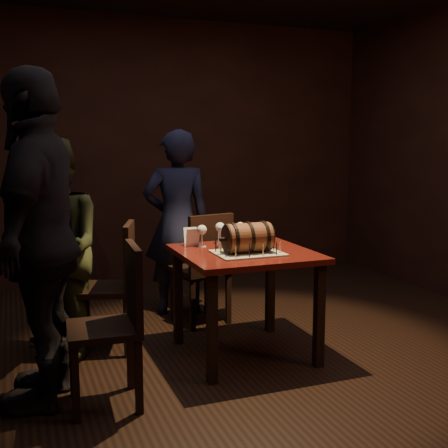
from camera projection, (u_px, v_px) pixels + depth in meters
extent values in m
plane|color=black|center=(237.00, 358.00, 3.93)|extent=(5.00, 5.00, 0.00)
cube|color=black|center=(151.00, 151.00, 6.04)|extent=(5.00, 0.04, 2.80)
cube|color=#480F0C|center=(245.00, 254.00, 3.91)|extent=(0.90, 0.90, 0.04)
cube|color=black|center=(212.00, 329.00, 3.48)|extent=(0.06, 0.06, 0.71)
cube|color=black|center=(319.00, 315.00, 3.74)|extent=(0.06, 0.06, 0.71)
cube|color=black|center=(178.00, 297.00, 4.18)|extent=(0.06, 0.06, 0.71)
cube|color=black|center=(270.00, 288.00, 4.45)|extent=(0.06, 0.06, 0.71)
cube|color=#AFA78D|center=(248.00, 253.00, 3.80)|extent=(0.45, 0.35, 0.01)
cylinder|color=brown|center=(248.00, 238.00, 3.79)|extent=(0.30, 0.20, 0.20)
cylinder|color=black|center=(232.00, 239.00, 3.75)|extent=(0.02, 0.22, 0.22)
cylinder|color=black|center=(248.00, 238.00, 3.79)|extent=(0.02, 0.22, 0.22)
cylinder|color=black|center=(263.00, 237.00, 3.83)|extent=(0.02, 0.22, 0.22)
cylinder|color=black|center=(226.00, 239.00, 3.73)|extent=(0.01, 0.19, 0.19)
cylinder|color=black|center=(269.00, 236.00, 3.84)|extent=(0.01, 0.19, 0.19)
cylinder|color=black|center=(224.00, 239.00, 3.73)|extent=(0.04, 0.02, 0.02)
sphere|color=black|center=(221.00, 239.00, 3.72)|extent=(0.03, 0.03, 0.03)
cylinder|color=#DFCE85|center=(236.00, 252.00, 3.61)|extent=(0.01, 0.01, 0.08)
cylinder|color=black|center=(236.00, 245.00, 3.60)|extent=(0.00, 0.00, 0.01)
cylinder|color=black|center=(250.00, 251.00, 3.64)|extent=(0.01, 0.01, 0.08)
cylinder|color=black|center=(250.00, 244.00, 3.64)|extent=(0.00, 0.00, 0.01)
cylinder|color=#DFCE85|center=(263.00, 250.00, 3.68)|extent=(0.01, 0.01, 0.08)
cylinder|color=black|center=(263.00, 243.00, 3.67)|extent=(0.00, 0.00, 0.01)
cylinder|color=black|center=(276.00, 249.00, 3.71)|extent=(0.01, 0.01, 0.08)
cylinder|color=black|center=(277.00, 242.00, 3.71)|extent=(0.00, 0.00, 0.01)
cylinder|color=#DFCE85|center=(280.00, 247.00, 3.77)|extent=(0.01, 0.01, 0.08)
cylinder|color=black|center=(280.00, 240.00, 3.77)|extent=(0.00, 0.00, 0.01)
cylinder|color=black|center=(274.00, 245.00, 3.86)|extent=(0.01, 0.01, 0.08)
cylinder|color=black|center=(274.00, 238.00, 3.86)|extent=(0.00, 0.00, 0.01)
cylinder|color=#DFCE85|center=(268.00, 242.00, 3.95)|extent=(0.01, 0.01, 0.08)
cylinder|color=black|center=(268.00, 236.00, 3.95)|extent=(0.00, 0.00, 0.01)
cylinder|color=black|center=(259.00, 241.00, 3.98)|extent=(0.01, 0.01, 0.08)
cylinder|color=black|center=(259.00, 235.00, 3.98)|extent=(0.00, 0.00, 0.01)
cylinder|color=#DFCE85|center=(246.00, 242.00, 3.95)|extent=(0.01, 0.01, 0.08)
cylinder|color=black|center=(246.00, 236.00, 3.94)|extent=(0.00, 0.00, 0.01)
cylinder|color=black|center=(233.00, 243.00, 3.91)|extent=(0.01, 0.01, 0.08)
cylinder|color=black|center=(233.00, 237.00, 3.91)|extent=(0.00, 0.00, 0.01)
cylinder|color=#DFCE85|center=(220.00, 244.00, 3.88)|extent=(0.01, 0.01, 0.08)
cylinder|color=black|center=(220.00, 238.00, 3.87)|extent=(0.00, 0.00, 0.01)
cylinder|color=black|center=(216.00, 246.00, 3.82)|extent=(0.01, 0.01, 0.08)
cylinder|color=black|center=(216.00, 239.00, 3.81)|extent=(0.00, 0.00, 0.01)
cylinder|color=#DFCE85|center=(221.00, 248.00, 3.73)|extent=(0.01, 0.01, 0.08)
cylinder|color=black|center=(221.00, 242.00, 3.72)|extent=(0.00, 0.00, 0.01)
cylinder|color=black|center=(226.00, 251.00, 3.64)|extent=(0.01, 0.01, 0.08)
cylinder|color=black|center=(226.00, 244.00, 3.63)|extent=(0.00, 0.00, 0.01)
cylinder|color=silver|center=(202.00, 246.00, 4.06)|extent=(0.06, 0.06, 0.01)
cylinder|color=silver|center=(202.00, 240.00, 4.05)|extent=(0.01, 0.01, 0.09)
sphere|color=silver|center=(202.00, 230.00, 4.04)|extent=(0.07, 0.07, 0.07)
sphere|color=#591114|center=(202.00, 231.00, 4.04)|extent=(0.05, 0.05, 0.05)
cylinder|color=silver|center=(220.00, 243.00, 4.18)|extent=(0.06, 0.06, 0.01)
cylinder|color=silver|center=(220.00, 237.00, 4.17)|extent=(0.01, 0.01, 0.09)
sphere|color=silver|center=(220.00, 227.00, 4.16)|extent=(0.07, 0.07, 0.07)
cylinder|color=silver|center=(240.00, 243.00, 4.19)|extent=(0.06, 0.06, 0.01)
cylinder|color=silver|center=(240.00, 237.00, 4.19)|extent=(0.01, 0.01, 0.09)
sphere|color=silver|center=(240.00, 227.00, 4.17)|extent=(0.07, 0.07, 0.07)
sphere|color=#BF594C|center=(240.00, 228.00, 4.18)|extent=(0.05, 0.05, 0.05)
cylinder|color=silver|center=(223.00, 237.00, 4.02)|extent=(0.07, 0.07, 0.15)
cylinder|color=#9E5414|center=(223.00, 240.00, 4.02)|extent=(0.06, 0.06, 0.11)
cylinder|color=white|center=(223.00, 231.00, 4.01)|extent=(0.06, 0.06, 0.02)
cube|color=black|center=(200.00, 270.00, 4.66)|extent=(0.48, 0.48, 0.04)
cube|color=black|center=(207.00, 290.00, 4.93)|extent=(0.04, 0.04, 0.43)
cube|color=black|center=(173.00, 295.00, 4.75)|extent=(0.04, 0.04, 0.43)
cube|color=black|center=(228.00, 299.00, 4.65)|extent=(0.04, 0.04, 0.43)
cube|color=black|center=(193.00, 305.00, 4.46)|extent=(0.04, 0.04, 0.43)
cube|color=black|center=(211.00, 243.00, 4.47)|extent=(0.40, 0.12, 0.46)
cube|color=black|center=(105.00, 289.00, 4.04)|extent=(0.50, 0.50, 0.04)
cube|color=black|center=(87.00, 314.00, 4.24)|extent=(0.04, 0.04, 0.43)
cube|color=black|center=(78.00, 329.00, 3.90)|extent=(0.04, 0.04, 0.43)
cube|color=black|center=(132.00, 313.00, 4.26)|extent=(0.04, 0.04, 0.43)
cube|color=black|center=(127.00, 328.00, 3.92)|extent=(0.04, 0.04, 0.43)
cube|color=black|center=(129.00, 255.00, 4.02)|extent=(0.16, 0.39, 0.46)
cube|color=black|center=(103.00, 329.00, 3.18)|extent=(0.42, 0.42, 0.04)
cube|color=black|center=(73.00, 361.00, 3.33)|extent=(0.04, 0.04, 0.43)
cube|color=black|center=(76.00, 385.00, 3.01)|extent=(0.04, 0.04, 0.43)
cube|color=black|center=(130.00, 355.00, 3.43)|extent=(0.04, 0.04, 0.43)
cube|color=black|center=(139.00, 377.00, 3.11)|extent=(0.04, 0.04, 0.43)
cube|color=black|center=(134.00, 284.00, 3.20)|extent=(0.06, 0.40, 0.46)
imported|color=black|center=(177.00, 223.00, 4.88)|extent=(0.63, 0.46, 1.61)
imported|color=#363B1D|center=(54.00, 250.00, 3.82)|extent=(0.78, 0.89, 1.54)
imported|color=black|center=(40.00, 240.00, 3.16)|extent=(0.81, 1.21, 1.91)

